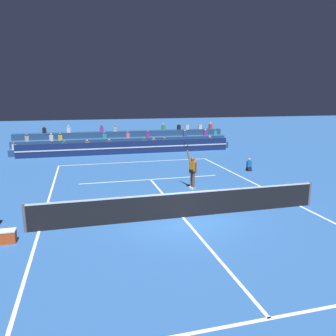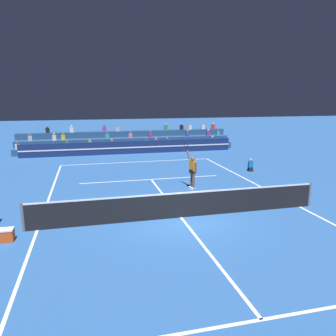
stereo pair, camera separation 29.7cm
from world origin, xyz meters
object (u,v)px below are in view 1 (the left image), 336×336
ball_kid_courtside (249,166)px  tennis_ball (186,182)px  tennis_player (192,170)px  equipment_cooler (8,236)px

ball_kid_courtside → tennis_ball: size_ratio=12.43×
tennis_ball → tennis_player: bearing=-94.4°
tennis_player → tennis_ball: size_ratio=36.37×
tennis_player → ball_kid_courtside: bearing=31.4°
ball_kid_courtside → equipment_cooler: size_ratio=1.69×
ball_kid_courtside → tennis_player: size_ratio=0.34×
tennis_ball → equipment_cooler: (-8.24, -6.03, 0.19)m
tennis_player → equipment_cooler: (-8.14, -4.75, -0.76)m
ball_kid_courtside → equipment_cooler: 15.29m
tennis_player → equipment_cooler: bearing=-149.7°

